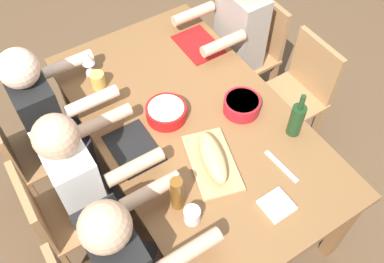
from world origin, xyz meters
TOP-DOWN VIEW (x-y plane):
  - ground_plane at (0.00, 0.00)m, footprint 8.00×8.00m
  - dining_table at (0.00, 0.00)m, footprint 1.81×1.05m
  - diner_near_right at (0.50, -0.66)m, footprint 0.41×0.53m
  - chair_near_left at (-0.50, -0.85)m, footprint 0.40×0.40m
  - diner_near_left at (-0.50, -0.66)m, footprint 0.41×0.53m
  - chair_far_left at (-0.50, 0.85)m, footprint 0.40×0.40m
  - diner_far_left at (-0.50, 0.66)m, footprint 0.41×0.53m
  - chair_far_center at (0.00, 0.85)m, footprint 0.40×0.40m
  - chair_near_center at (0.00, -0.85)m, footprint 0.40×0.40m
  - diner_near_center at (0.00, -0.66)m, footprint 0.41×0.53m
  - serving_bowl_pasta at (-0.09, -0.11)m, footprint 0.23×0.23m
  - serving_bowl_salad at (0.09, 0.27)m, footprint 0.21×0.21m
  - cutting_board at (0.30, -0.07)m, footprint 0.45×0.32m
  - bread_loaf at (0.30, -0.07)m, footprint 0.34×0.19m
  - wine_bottle at (0.37, 0.42)m, footprint 0.08×0.08m
  - beer_bottle at (0.41, -0.34)m, footprint 0.06×0.06m
  - wine_glass at (-0.64, -0.32)m, footprint 0.08×0.08m
  - cup_near_right at (0.51, -0.32)m, footprint 0.08×0.08m
  - cup_near_left at (-0.51, -0.33)m, footprint 0.08×0.08m
  - placemat_far_left at (-0.50, 0.36)m, footprint 0.32×0.23m
  - placemat_near_center at (0.00, -0.36)m, footprint 0.32×0.23m
  - carving_knife at (0.51, 0.22)m, footprint 0.23×0.04m
  - napkin_stack at (0.67, 0.06)m, footprint 0.14×0.14m

SIDE VIEW (x-z plane):
  - ground_plane at x=0.00m, z-range 0.00..0.00m
  - chair_near_left at x=-0.50m, z-range 0.06..0.91m
  - chair_far_left at x=-0.50m, z-range 0.06..0.91m
  - chair_far_center at x=0.00m, z-range 0.06..0.91m
  - chair_near_center at x=0.00m, z-range 0.06..0.91m
  - dining_table at x=0.00m, z-range 0.29..1.03m
  - diner_near_right at x=0.50m, z-range 0.10..1.30m
  - diner_near_left at x=-0.50m, z-range 0.10..1.30m
  - diner_far_left at x=-0.50m, z-range 0.10..1.30m
  - diner_near_center at x=0.00m, z-range 0.10..1.30m
  - placemat_far_left at x=-0.50m, z-range 0.74..0.75m
  - placemat_near_center at x=0.00m, z-range 0.74..0.75m
  - carving_knife at x=0.51m, z-range 0.74..0.75m
  - cutting_board at x=0.30m, z-range 0.74..0.76m
  - napkin_stack at x=0.67m, z-range 0.74..0.76m
  - cup_near_right at x=0.51m, z-range 0.74..0.82m
  - serving_bowl_pasta at x=-0.09m, z-range 0.75..0.82m
  - serving_bowl_salad at x=0.09m, z-range 0.75..0.83m
  - cup_near_left at x=-0.51m, z-range 0.74..0.84m
  - bread_loaf at x=0.30m, z-range 0.76..0.85m
  - wine_bottle at x=0.37m, z-range 0.70..0.99m
  - beer_bottle at x=0.41m, z-range 0.74..0.96m
  - wine_glass at x=-0.64m, z-range 0.77..0.94m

